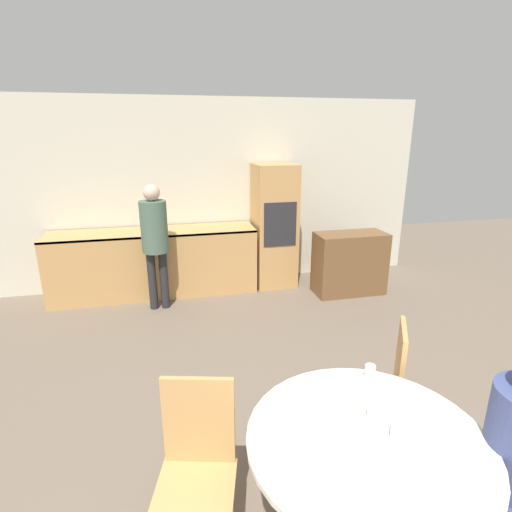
# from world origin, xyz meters

# --- Properties ---
(wall_back) EXTENTS (6.13, 0.05, 2.60)m
(wall_back) POSITION_xyz_m (0.00, 5.31, 1.30)
(wall_back) COLOR beige
(wall_back) RESTS_ON ground_plane
(kitchen_counter) EXTENTS (2.71, 0.60, 0.89)m
(kitchen_counter) POSITION_xyz_m (-0.86, 4.97, 0.46)
(kitchen_counter) COLOR tan
(kitchen_counter) RESTS_ON ground_plane
(oven_unit) EXTENTS (0.56, 0.59, 1.73)m
(oven_unit) POSITION_xyz_m (0.82, 4.97, 0.86)
(oven_unit) COLOR tan
(oven_unit) RESTS_ON ground_plane
(sideboard) EXTENTS (0.95, 0.45, 0.85)m
(sideboard) POSITION_xyz_m (1.73, 4.40, 0.42)
(sideboard) COLOR brown
(sideboard) RESTS_ON ground_plane
(dining_table) EXTENTS (1.15, 1.15, 0.77)m
(dining_table) POSITION_xyz_m (0.16, 1.02, 0.53)
(dining_table) COLOR brown
(dining_table) RESTS_ON ground_plane
(chair_far_left) EXTENTS (0.49, 0.49, 0.96)m
(chair_far_left) POSITION_xyz_m (-0.62, 1.33, 0.53)
(chair_far_left) COLOR tan
(chair_far_left) RESTS_ON ground_plane
(chair_far_right) EXTENTS (0.55, 0.55, 0.96)m
(chair_far_right) POSITION_xyz_m (0.67, 1.70, 0.53)
(chair_far_right) COLOR tan
(chair_far_right) RESTS_ON ground_plane
(person_standing) EXTENTS (0.32, 0.32, 1.56)m
(person_standing) POSITION_xyz_m (-0.82, 4.47, 0.97)
(person_standing) COLOR #262628
(person_standing) RESTS_ON ground_plane
(cup) EXTENTS (0.06, 0.06, 0.09)m
(cup) POSITION_xyz_m (0.40, 1.45, 0.82)
(cup) COLOR silver
(cup) RESTS_ON dining_table
(bowl_near) EXTENTS (0.18, 0.18, 0.05)m
(bowl_near) POSITION_xyz_m (0.30, 1.11, 0.80)
(bowl_near) COLOR silver
(bowl_near) RESTS_ON dining_table
(salt_shaker) EXTENTS (0.03, 0.03, 0.09)m
(salt_shaker) POSITION_xyz_m (0.27, 0.98, 0.82)
(salt_shaker) COLOR white
(salt_shaker) RESTS_ON dining_table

